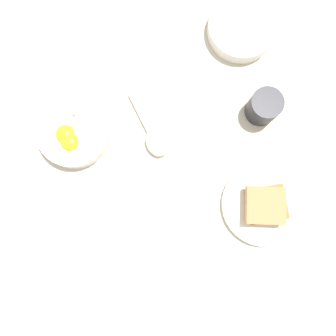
{
  "coord_description": "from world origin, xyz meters",
  "views": [
    {
      "loc": [
        0.01,
        0.26,
        0.88
      ],
      "look_at": [
        0.02,
        0.16,
        0.02
      ],
      "focal_mm": 42.0,
      "sensor_mm": 36.0,
      "label": 1
    }
  ],
  "objects": [
    {
      "name": "toast_sandwich",
      "position": [
        -0.2,
        0.22,
        0.04
      ],
      "size": [
        0.1,
        0.1,
        0.04
      ],
      "color": "#9E7042",
      "rests_on": "toast_plate"
    },
    {
      "name": "drinking_cup",
      "position": [
        -0.17,
        0.01,
        0.04
      ],
      "size": [
        0.07,
        0.07,
        0.08
      ],
      "color": "black",
      "rests_on": "ground_plane"
    },
    {
      "name": "toast_plate",
      "position": [
        -0.2,
        0.22,
        0.01
      ],
      "size": [
        0.18,
        0.18,
        0.02
      ],
      "color": "white",
      "rests_on": "ground_plane"
    },
    {
      "name": "ground_plane",
      "position": [
        0.0,
        0.0,
        0.0
      ],
      "size": [
        3.0,
        3.0,
        0.0
      ],
      "primitive_type": "plane",
      "color": "beige"
    },
    {
      "name": "egg_bowl",
      "position": [
        0.24,
        0.11,
        0.02
      ],
      "size": [
        0.16,
        0.16,
        0.07
      ],
      "color": "white",
      "rests_on": "ground_plane"
    },
    {
      "name": "soup_spoon",
      "position": [
        0.06,
        0.1,
        0.01
      ],
      "size": [
        0.11,
        0.15,
        0.03
      ],
      "color": "white",
      "rests_on": "ground_plane"
    },
    {
      "name": "congee_bowl",
      "position": [
        -0.11,
        -0.18,
        0.02
      ],
      "size": [
        0.16,
        0.16,
        0.04
      ],
      "color": "white",
      "rests_on": "ground_plane"
    }
  ]
}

